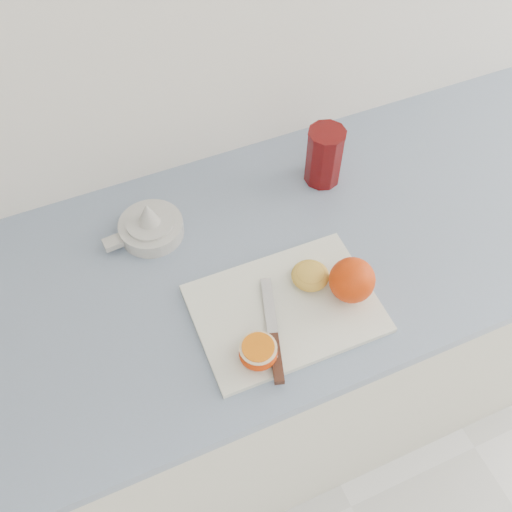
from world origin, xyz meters
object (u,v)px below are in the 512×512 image
object	(u,v)px
half_orange	(258,352)
citrus_juicer	(150,226)
counter	(258,354)
cutting_board	(285,308)
red_tumbler	(324,158)

from	to	relation	value
half_orange	citrus_juicer	xyz separation A→B (m)	(-0.09, 0.35, -0.01)
half_orange	counter	bearing A→B (deg)	66.19
cutting_board	citrus_juicer	xyz separation A→B (m)	(-0.18, 0.27, 0.02)
counter	cutting_board	distance (m)	0.47
counter	red_tumbler	distance (m)	0.57
red_tumbler	cutting_board	bearing A→B (deg)	-128.31
half_orange	citrus_juicer	distance (m)	0.36
cutting_board	half_orange	bearing A→B (deg)	-139.54
half_orange	red_tumbler	size ratio (longest dim) A/B	0.50
counter	citrus_juicer	xyz separation A→B (m)	(-0.18, 0.14, 0.47)
cutting_board	half_orange	distance (m)	0.12
counter	citrus_juicer	distance (m)	0.52
counter	red_tumbler	xyz separation A→B (m)	(0.21, 0.14, 0.51)
counter	cutting_board	size ratio (longest dim) A/B	6.88
counter	half_orange	bearing A→B (deg)	-113.81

